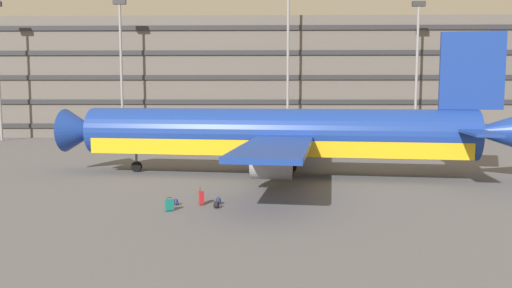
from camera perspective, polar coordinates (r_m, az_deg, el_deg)
name	(u,v)px	position (r m, az deg, el deg)	size (l,w,h in m)	color
ground_plane	(284,174)	(42.07, 3.23, -3.45)	(600.00, 600.00, 0.00)	#5B5B60
terminal_structure	(275,79)	(84.67, 2.22, 7.42)	(147.95, 18.98, 18.26)	#605B56
airliner	(280,135)	(40.99, 2.71, 1.01)	(38.17, 30.82, 11.45)	navy
light_mast_left	(121,59)	(73.60, -15.16, 9.35)	(1.80, 0.50, 19.78)	gray
light_mast_center_left	(288,46)	(70.90, 3.68, 11.10)	(1.80, 0.50, 23.18)	gray
light_mast_center_right	(417,60)	(73.71, 17.91, 9.09)	(1.80, 0.50, 19.35)	gray
suitcase_orange	(201,197)	(30.70, -6.26, -6.09)	(0.38, 0.46, 1.06)	#B21E23
suitcase_red	(169,205)	(29.38, -9.88, -6.85)	(0.53, 0.43, 0.82)	#147266
backpack_navy	(216,205)	(29.71, -4.60, -6.93)	(0.43, 0.44, 0.51)	black
backpack_purple	(176,202)	(30.81, -9.08, -6.57)	(0.28, 0.33, 0.46)	navy
backpack_teal	(219,201)	(30.76, -4.25, -6.50)	(0.33, 0.40, 0.49)	navy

